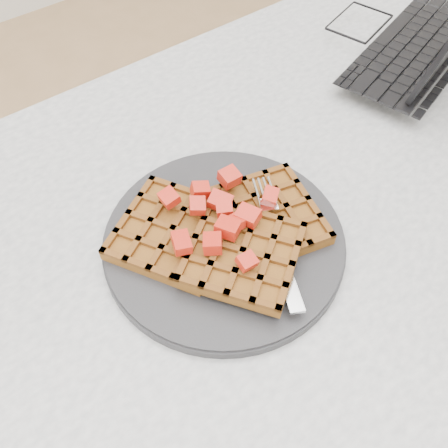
% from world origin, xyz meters
% --- Properties ---
extents(ground, '(4.00, 4.00, 0.00)m').
position_xyz_m(ground, '(0.00, 0.00, 0.00)').
color(ground, tan).
rests_on(ground, ground).
extents(table, '(1.20, 0.80, 0.75)m').
position_xyz_m(table, '(0.00, 0.00, 0.64)').
color(table, silver).
rests_on(table, ground).
extents(plate, '(0.28, 0.28, 0.02)m').
position_xyz_m(plate, '(-0.07, 0.03, 0.76)').
color(plate, '#232326').
rests_on(plate, table).
extents(waffles, '(0.25, 0.24, 0.03)m').
position_xyz_m(waffles, '(-0.07, 0.03, 0.78)').
color(waffles, brown).
rests_on(waffles, plate).
extents(strawberry_pile, '(0.15, 0.15, 0.02)m').
position_xyz_m(strawberry_pile, '(-0.07, 0.03, 0.80)').
color(strawberry_pile, '#A80E04').
rests_on(strawberry_pile, waffles).
extents(fork, '(0.10, 0.17, 0.02)m').
position_xyz_m(fork, '(-0.03, -0.01, 0.77)').
color(fork, silver).
rests_on(fork, plate).
extents(laptop, '(0.38, 0.32, 0.23)m').
position_xyz_m(laptop, '(0.39, 0.16, 0.79)').
color(laptop, black).
rests_on(laptop, table).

